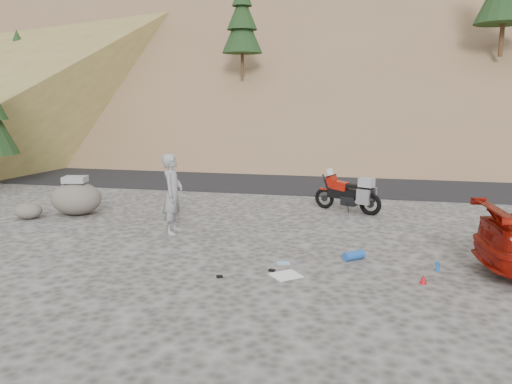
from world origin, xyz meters
TOP-DOWN VIEW (x-y plane):
  - ground at (0.00, 0.00)m, footprint 140.00×140.00m
  - road at (0.00, 9.00)m, footprint 120.00×7.00m
  - hillside at (-0.05, 40.88)m, footprint 120.00×73.00m
  - motorcycle at (1.68, 3.51)m, footprint 1.93×1.05m
  - man at (-2.41, 0.37)m, footprint 0.49×0.72m
  - boulder at (-5.77, 1.61)m, footprint 1.40×1.20m
  - small_rock at (-6.78, 0.90)m, footprint 0.93×0.89m
  - gear_white_cloth at (0.68, -1.95)m, footprint 0.68×0.67m
  - gear_blue_mat at (1.89, -0.75)m, footprint 0.46×0.43m
  - gear_bottle at (3.45, -1.13)m, footprint 0.08×0.08m
  - gear_funnel at (3.12, -1.83)m, footprint 0.16×0.16m
  - gear_glove_a at (0.39, -1.76)m, footprint 0.13×0.10m
  - gear_glove_b at (-0.49, -2.29)m, footprint 0.14×0.12m
  - gear_blue_cloth at (0.52, -1.27)m, footprint 0.30×0.26m

SIDE VIEW (x-z plane):
  - ground at x=0.00m, z-range 0.00..0.00m
  - road at x=0.00m, z-range -0.03..0.03m
  - man at x=-2.41m, z-range -0.96..0.96m
  - gear_blue_cloth at x=0.52m, z-range 0.00..0.01m
  - gear_white_cloth at x=0.68m, z-range 0.00..0.02m
  - gear_glove_a at x=0.39m, z-range 0.00..0.03m
  - gear_glove_b at x=-0.49m, z-range 0.00..0.04m
  - gear_funnel at x=3.12m, z-range 0.00..0.17m
  - gear_blue_mat at x=1.89m, z-range 0.00..0.18m
  - gear_bottle at x=3.45m, z-range 0.00..0.19m
  - small_rock at x=-6.78m, z-range 0.00..0.43m
  - boulder at x=-5.77m, z-range -0.07..1.02m
  - motorcycle at x=1.68m, z-range -0.09..1.13m
  - hillside at x=-0.05m, z-range -12.28..34.44m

